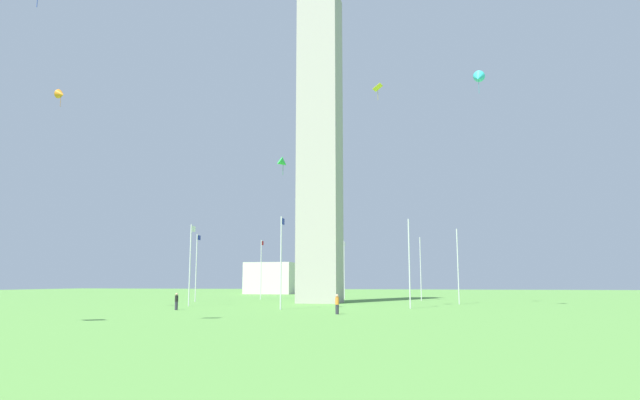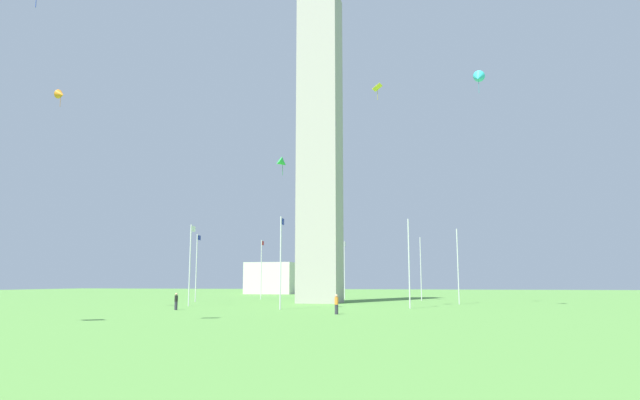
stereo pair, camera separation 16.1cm
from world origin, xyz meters
The scene contains 17 objects.
ground_plane centered at (0.00, 0.00, 0.00)m, with size 260.00×260.00×0.00m, color #548C3D.
obelisk_monument centered at (0.00, 0.00, 23.92)m, with size 5.26×5.26×47.83m.
flagpole_n centered at (17.38, 0.00, 4.99)m, with size 1.12×0.14×9.18m.
flagpole_ne centered at (12.31, 12.25, 4.99)m, with size 1.12×0.14×9.18m.
flagpole_e centered at (0.05, 17.33, 4.99)m, with size 1.12×0.14×9.18m.
flagpole_se centered at (-12.20, 12.25, 4.99)m, with size 1.12×0.14×9.18m.
flagpole_s centered at (-17.28, 0.00, 4.99)m, with size 1.12×0.14×9.18m.
flagpole_sw centered at (-12.20, -12.25, 4.99)m, with size 1.12×0.14×9.18m.
flagpole_w centered at (0.05, -17.33, 4.99)m, with size 1.12×0.14×9.18m.
flagpole_nw centered at (12.31, -12.25, 4.99)m, with size 1.12×0.14×9.18m.
person_black_shirt centered at (-20.37, 9.56, 0.81)m, with size 0.32×0.32×1.63m.
person_orange_shirt centered at (-23.89, -6.95, 0.82)m, with size 0.32×0.32×1.66m.
kite_green_delta centered at (-18.21, -0.38, 14.47)m, with size 1.41×1.48×1.86m.
kite_orange_delta centered at (-24.31, 20.93, 21.18)m, with size 1.15×1.25×1.84m.
kite_yellow_diamond centered at (-14.44, -9.54, 22.87)m, with size 1.16×1.05×1.68m.
kite_cyan_delta centered at (-3.34, -20.50, 27.20)m, with size 2.10×1.77×2.93m.
distant_building centered at (54.80, 22.60, 3.47)m, with size 18.77×10.59×6.95m.
Camera 1 is at (-69.96, -16.04, 2.70)m, focal length 30.97 mm.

